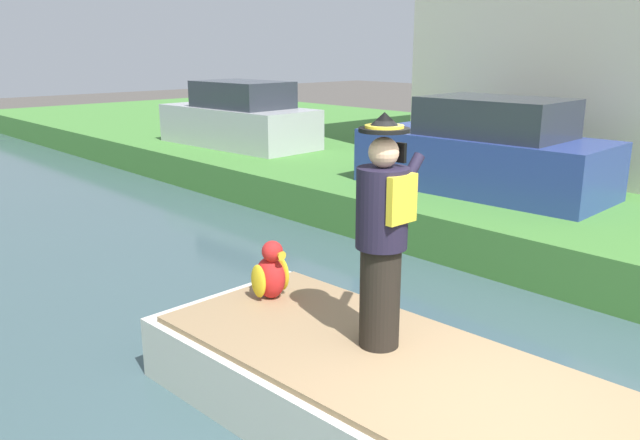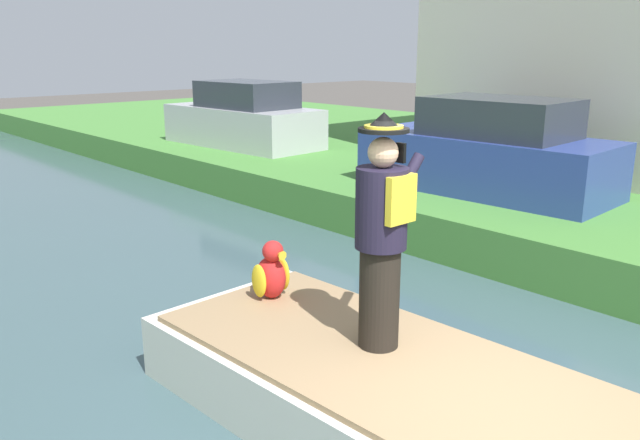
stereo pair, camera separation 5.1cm
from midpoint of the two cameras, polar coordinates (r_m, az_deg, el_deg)
name	(u,v)px [view 1 (the left image)]	position (r m, az deg, el deg)	size (l,w,h in m)	color
boat	(385,393)	(5.20, 5.56, -15.09)	(1.99, 4.28, 0.61)	silver
person_pirate	(382,234)	(4.91, 5.29, -1.25)	(0.61, 0.42, 1.85)	black
parrot_plush	(271,273)	(6.06, -4.66, -4.75)	(0.36, 0.35, 0.57)	red
parked_car_blue	(485,152)	(10.67, 14.34, 5.88)	(1.90, 4.08, 1.50)	#2D4293
parked_car_silver	(239,119)	(15.35, -7.32, 8.95)	(1.96, 4.10, 1.50)	#B7B7BC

